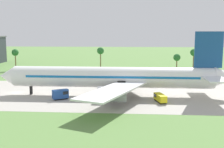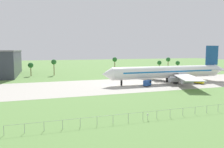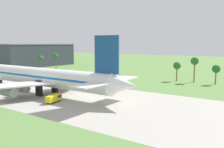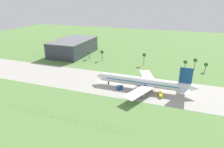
{
  "view_description": "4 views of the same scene",
  "coord_description": "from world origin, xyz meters",
  "px_view_note": "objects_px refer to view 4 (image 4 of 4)",
  "views": [
    {
      "loc": [
        38.89,
        -89.2,
        19.95
      ],
      "look_at": [
        32.56,
        -2.27,
        6.98
      ],
      "focal_mm": 45.0,
      "sensor_mm": 36.0,
      "label": 1
    },
    {
      "loc": [
        -32.42,
        -103.63,
        17.68
      ],
      "look_at": [
        1.25,
        -2.27,
        5.98
      ],
      "focal_mm": 35.0,
      "sensor_mm": 36.0,
      "label": 2
    },
    {
      "loc": [
        104.79,
        -59.94,
        17.93
      ],
      "look_at": [
        63.88,
        -2.27,
        9.22
      ],
      "focal_mm": 40.0,
      "sensor_mm": 36.0,
      "label": 3
    },
    {
      "loc": [
        57.96,
        -135.94,
        63.39
      ],
      "look_at": [
        6.53,
        5.0,
        6.0
      ],
      "focal_mm": 32.0,
      "sensor_mm": 36.0,
      "label": 4
    }
  ],
  "objects_px": {
    "catering_van": "(120,88)",
    "no_stopping_sign": "(54,115)",
    "baggage_tug": "(160,95)",
    "terminal_building": "(73,47)",
    "jet_airliner": "(144,82)"
  },
  "relations": [
    {
      "from": "catering_van",
      "to": "no_stopping_sign",
      "type": "xyz_separation_m",
      "value": [
        -24.44,
        -46.93,
        -0.54
      ]
    },
    {
      "from": "catering_van",
      "to": "no_stopping_sign",
      "type": "relative_size",
      "value": 2.98
    },
    {
      "from": "baggage_tug",
      "to": "terminal_building",
      "type": "xyz_separation_m",
      "value": [
        -111.99,
        75.95,
        7.6
      ]
    },
    {
      "from": "catering_van",
      "to": "terminal_building",
      "type": "bearing_deg",
      "value": 137.69
    },
    {
      "from": "no_stopping_sign",
      "to": "terminal_building",
      "type": "height_order",
      "value": "terminal_building"
    },
    {
      "from": "jet_airliner",
      "to": "terminal_building",
      "type": "height_order",
      "value": "jet_airliner"
    },
    {
      "from": "baggage_tug",
      "to": "catering_van",
      "type": "relative_size",
      "value": 1.28
    },
    {
      "from": "terminal_building",
      "to": "catering_van",
      "type": "bearing_deg",
      "value": -42.31
    },
    {
      "from": "catering_van",
      "to": "no_stopping_sign",
      "type": "height_order",
      "value": "catering_van"
    },
    {
      "from": "jet_airliner",
      "to": "catering_van",
      "type": "height_order",
      "value": "jet_airliner"
    },
    {
      "from": "terminal_building",
      "to": "jet_airliner",
      "type": "bearing_deg",
      "value": -34.81
    },
    {
      "from": "baggage_tug",
      "to": "catering_van",
      "type": "xyz_separation_m",
      "value": [
        -29.38,
        0.77,
        0.36
      ]
    },
    {
      "from": "baggage_tug",
      "to": "catering_van",
      "type": "bearing_deg",
      "value": 178.51
    },
    {
      "from": "catering_van",
      "to": "no_stopping_sign",
      "type": "distance_m",
      "value": 52.91
    },
    {
      "from": "baggage_tug",
      "to": "no_stopping_sign",
      "type": "distance_m",
      "value": 70.91
    }
  ]
}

